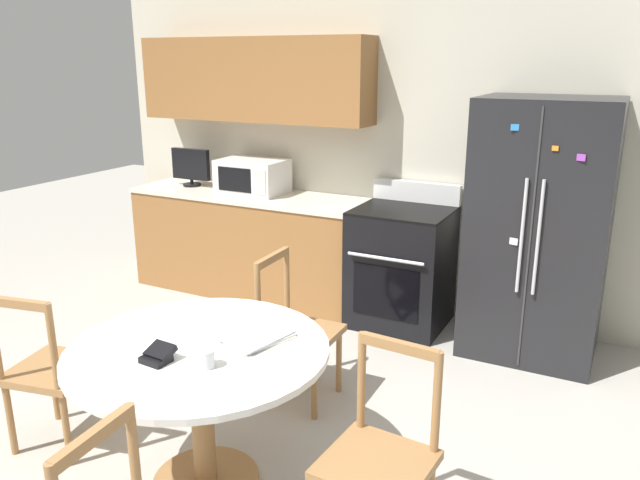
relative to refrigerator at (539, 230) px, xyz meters
The scene contains 14 objects.
ground_plane 2.70m from the refrigerator, 119.20° to the right, with size 14.00×14.00×0.00m, color #B2ADA3.
back_wall 1.69m from the refrigerator, 166.85° to the left, with size 5.20×0.44×2.60m.
kitchen_counter 2.44m from the refrigerator, behind, with size 2.11×0.64×0.90m.
refrigerator is the anchor object (origin of this frame).
oven_range 1.07m from the refrigerator, behind, with size 0.71×0.68×1.08m.
microwave 2.38m from the refrigerator, behind, with size 0.55×0.40×0.29m.
countertop_tv 3.03m from the refrigerator, behind, with size 0.39×0.16×0.34m.
dining_table 2.54m from the refrigerator, 117.19° to the right, with size 1.22×1.22×0.74m.
dining_chair_far 1.81m from the refrigerator, 130.75° to the right, with size 0.43×0.43×0.90m.
dining_chair_right 2.31m from the refrigerator, 96.01° to the right, with size 0.45×0.45×0.90m.
dining_chair_left 3.15m from the refrigerator, 131.24° to the right, with size 0.49×0.49×0.90m.
candle_glass 2.59m from the refrigerator, 112.74° to the right, with size 0.08×0.08×0.08m.
wallet 2.73m from the refrigerator, 116.57° to the right, with size 0.13×0.13×0.07m.
mail_stack 2.27m from the refrigerator, 114.82° to the right, with size 0.32×0.36×0.02m.
Camera 1 is at (1.80, -2.08, 2.02)m, focal length 35.00 mm.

